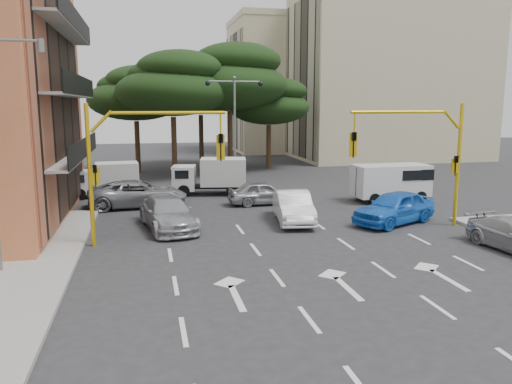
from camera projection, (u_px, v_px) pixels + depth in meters
The scene contains 20 objects.
ground at pixel (301, 247), 21.13m from camera, with size 120.00×120.00×0.00m, color #28282B.
median_strip at pixel (235, 186), 36.50m from camera, with size 1.40×6.00×0.15m, color gray.
apartment_beige_near at pixel (388, 73), 54.53m from camera, with size 20.20×12.15×18.70m.
apartment_beige_far at pixel (295, 86), 64.75m from camera, with size 16.20×12.15×16.70m.
pine_left_near at pixel (173, 84), 40.09m from camera, with size 9.15×9.15×10.23m.
pine_center at pixel (230, 77), 42.95m from camera, with size 9.98×9.98×11.16m.
pine_left_far at pixel (136, 93), 43.41m from camera, with size 8.32×8.32×9.30m.
pine_right at pixel (270, 101), 46.09m from camera, with size 7.49×7.49×8.37m.
pine_back at pixel (201, 87), 47.46m from camera, with size 9.15×9.15×10.23m.
signal_mast_right at pixel (426, 148), 23.82m from camera, with size 5.79×0.37×6.00m.
signal_mast_left at pixel (134, 154), 20.92m from camera, with size 5.79×0.37×6.00m.
street_lamp_center at pixel (235, 112), 35.58m from camera, with size 4.16×0.36×7.77m.
car_white_hatch at pixel (293, 207), 25.50m from camera, with size 1.66×4.76×1.57m, color silver.
car_blue_compact at pixel (394, 207), 25.12m from camera, with size 1.95×4.86×1.66m, color blue.
car_silver_wagon at pixel (168, 213), 24.07m from camera, with size 2.13×5.24×1.52m, color #ABAEB3.
car_silver_cross_a at pixel (138, 193), 29.26m from camera, with size 2.62×5.69×1.58m, color gray.
car_silver_cross_b at pixel (263, 193), 29.98m from camera, with size 1.67×4.16×1.42m, color #9EA0A6.
van_white at pixel (390, 182), 30.99m from camera, with size 2.10×4.64×2.32m, color silver, non-canonical shape.
box_truck_a at pixel (105, 180), 32.49m from camera, with size 1.88×4.48×2.20m, color white, non-canonical shape.
box_truck_b at pixel (210, 176), 33.22m from camera, with size 2.07×4.93×2.43m, color silver, non-canonical shape.
Camera 1 is at (-6.30, -19.51, 5.94)m, focal length 35.00 mm.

